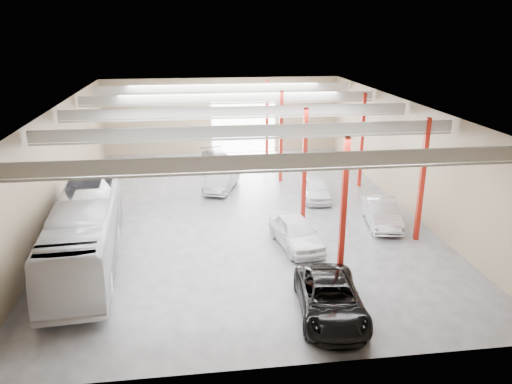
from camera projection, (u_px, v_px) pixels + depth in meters
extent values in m
cube|color=#46454A|center=(240.00, 210.00, 32.97)|extent=(22.00, 32.00, 0.01)
cube|color=#B6B6B1|center=(239.00, 104.00, 30.73)|extent=(22.00, 32.00, 0.12)
cube|color=#826851|center=(222.00, 116.00, 46.87)|extent=(22.00, 0.12, 7.00)
cube|color=#826851|center=(287.00, 280.00, 16.82)|extent=(22.00, 0.12, 7.00)
cube|color=#826851|center=(60.00, 165.00, 30.47)|extent=(0.12, 32.00, 7.00)
cube|color=#826851|center=(403.00, 153.00, 33.23)|extent=(0.12, 32.00, 7.00)
cube|color=white|center=(243.00, 126.00, 47.31)|extent=(6.00, 0.20, 5.00)
cube|color=#9D1B11|center=(343.00, 211.00, 22.94)|extent=(0.25, 0.25, 7.00)
cube|color=#9D1B11|center=(304.00, 165.00, 30.45)|extent=(0.25, 0.25, 7.00)
cube|color=#9D1B11|center=(281.00, 137.00, 37.96)|extent=(0.25, 0.25, 7.00)
cube|color=#9D1B11|center=(267.00, 121.00, 44.54)|extent=(0.25, 0.25, 7.00)
cube|color=#9D1B11|center=(422.00, 181.00, 27.41)|extent=(0.25, 0.25, 7.00)
cube|color=#9D1B11|center=(362.00, 141.00, 36.80)|extent=(0.25, 0.25, 7.00)
cube|color=#A9A9A4|center=(269.00, 162.00, 19.60)|extent=(21.60, 0.15, 0.60)
cube|color=#A9A9A4|center=(269.00, 171.00, 19.73)|extent=(21.60, 0.10, 0.10)
cube|color=#A9A9A4|center=(251.00, 131.00, 25.24)|extent=(21.60, 0.15, 0.60)
cube|color=#A9A9A4|center=(251.00, 139.00, 25.37)|extent=(21.60, 0.10, 0.10)
cube|color=#A9A9A4|center=(239.00, 111.00, 30.87)|extent=(21.60, 0.15, 0.60)
cube|color=#A9A9A4|center=(239.00, 118.00, 31.00)|extent=(21.60, 0.10, 0.10)
cube|color=#A9A9A4|center=(231.00, 98.00, 36.51)|extent=(21.60, 0.15, 0.60)
cube|color=#A9A9A4|center=(231.00, 103.00, 36.64)|extent=(21.60, 0.10, 0.10)
cube|color=#A9A9A4|center=(225.00, 88.00, 42.14)|extent=(21.60, 0.15, 0.60)
cube|color=#A9A9A4|center=(225.00, 93.00, 42.27)|extent=(21.60, 0.10, 0.10)
imported|color=silver|center=(85.00, 233.00, 25.01)|extent=(3.73, 12.50, 3.44)
imported|color=black|center=(330.00, 299.00, 20.82)|extent=(3.19, 5.90, 1.57)
imported|color=white|center=(296.00, 232.00, 27.38)|extent=(2.70, 5.14, 1.67)
imported|color=#A3A3A8|center=(221.00, 179.00, 36.82)|extent=(3.16, 5.20, 1.62)
imported|color=slate|center=(219.00, 161.00, 41.74)|extent=(3.34, 5.63, 1.53)
imported|color=#BABABF|center=(382.00, 213.00, 30.31)|extent=(2.47, 5.10, 1.61)
imported|color=white|center=(316.00, 189.00, 34.85)|extent=(2.16, 4.56, 1.51)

